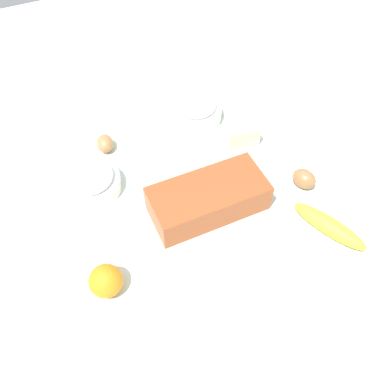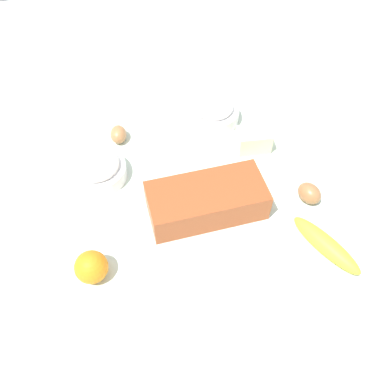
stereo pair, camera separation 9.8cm
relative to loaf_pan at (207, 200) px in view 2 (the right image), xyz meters
name	(u,v)px [view 2 (the right image)]	position (x,y,z in m)	size (l,w,h in m)	color
ground_plane	(192,204)	(-0.03, 0.03, -0.05)	(2.40, 2.40, 0.02)	silver
loaf_pan	(207,200)	(0.00, 0.00, 0.00)	(0.28, 0.13, 0.08)	#9E4723
flour_bowl	(97,169)	(-0.24, 0.18, -0.01)	(0.15, 0.15, 0.07)	white
sugar_bowl	(213,111)	(0.12, 0.31, -0.01)	(0.15, 0.15, 0.07)	white
banana	(326,245)	(0.23, -0.18, -0.02)	(0.19, 0.04, 0.04)	yellow
orange_fruit	(91,267)	(-0.29, -0.10, -0.01)	(0.07, 0.07, 0.07)	orange
butter_block	(253,140)	(0.19, 0.17, -0.01)	(0.09, 0.06, 0.06)	#F4EDB2
egg_near_butter	(309,193)	(0.26, -0.04, -0.02)	(0.05, 0.05, 0.06)	#9E6A40
egg_beside_bowl	(118,134)	(-0.17, 0.30, -0.02)	(0.04, 0.04, 0.06)	#AF7647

